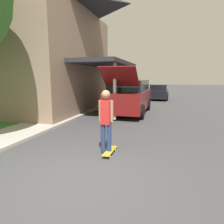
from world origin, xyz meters
TOP-DOWN VIEW (x-y plane):
  - ground_plane at (0.00, 0.00)m, footprint 120.00×120.00m
  - lawn at (-8.00, 6.00)m, footprint 10.00×80.00m
  - sidewalk at (-3.60, 6.00)m, footprint 1.80×80.00m
  - house at (-7.74, 7.53)m, footprint 12.47×8.58m
  - suv_parked at (-0.45, 7.85)m, footprint 2.09×5.46m
  - car_down_street at (0.69, 16.37)m, footprint 1.86×4.09m
  - skateboarder at (0.20, 1.40)m, footprint 0.41×0.23m
  - skateboard at (0.30, 1.42)m, footprint 0.21×0.83m

SIDE VIEW (x-z plane):
  - ground_plane at x=0.00m, z-range 0.00..0.00m
  - lawn at x=-8.00m, z-range 0.00..0.08m
  - sidewalk at x=-3.60m, z-range 0.00..0.10m
  - skateboard at x=0.30m, z-range 0.03..0.13m
  - car_down_street at x=0.69m, z-range -0.03..1.40m
  - skateboarder at x=0.20m, z-range 0.11..1.88m
  - suv_parked at x=-0.45m, z-range -0.25..2.32m
  - house at x=-7.74m, z-range 0.25..8.99m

